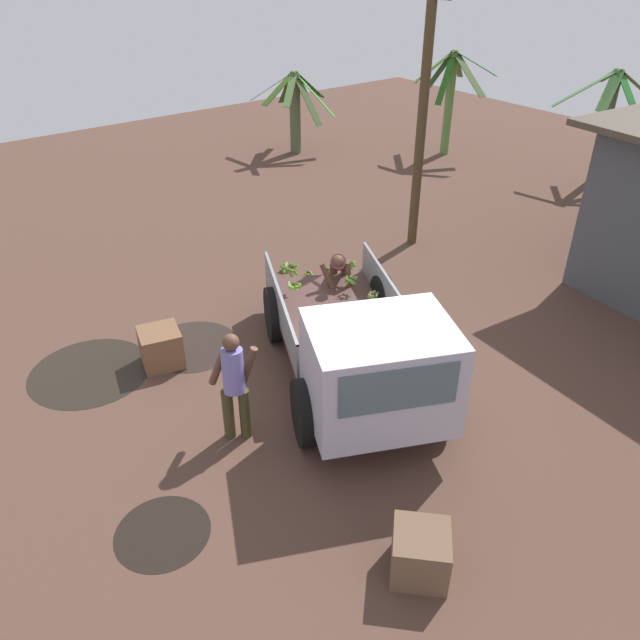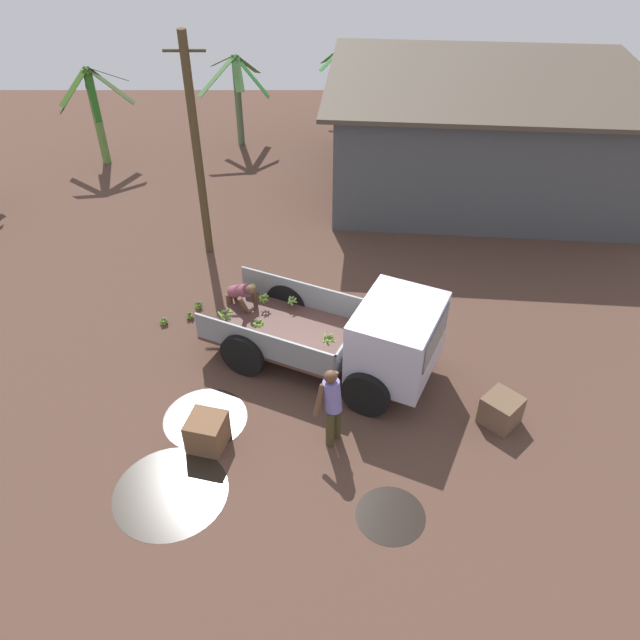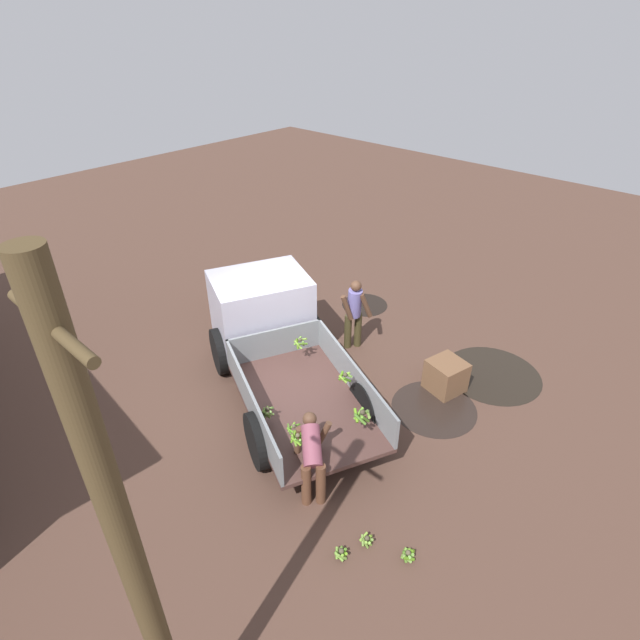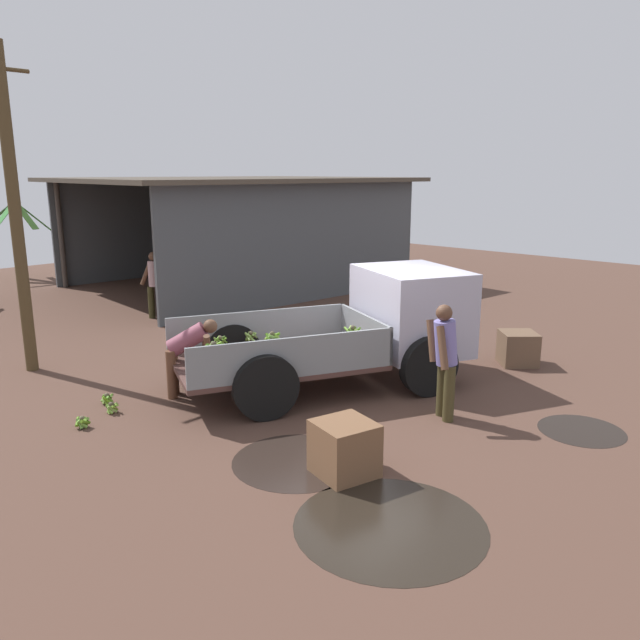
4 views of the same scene
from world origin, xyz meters
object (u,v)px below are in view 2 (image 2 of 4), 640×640
person_worker_loading (240,297)px  person_bystander_near_shed (349,186)px  utility_pole (197,151)px  banana_bunch_on_ground_1 (198,305)px  banana_bunch_on_ground_0 (164,321)px  banana_bunch_on_ground_2 (190,315)px  cargo_truck (370,338)px  wooden_crate_0 (207,432)px  wooden_crate_1 (501,410)px  person_foreground_visitor (332,404)px

person_worker_loading → person_bystander_near_shed: bearing=105.0°
utility_pole → banana_bunch_on_ground_1: bearing=-87.9°
utility_pole → person_bystander_near_shed: size_ratio=3.44×
person_bystander_near_shed → banana_bunch_on_ground_0: 6.90m
person_worker_loading → banana_bunch_on_ground_2: person_worker_loading is taller
utility_pole → person_worker_loading: (1.20, -3.18, -2.09)m
banana_bunch_on_ground_0 → banana_bunch_on_ground_1: bearing=41.1°
cargo_truck → wooden_crate_0: size_ratio=7.90×
utility_pole → person_worker_loading: 3.99m
cargo_truck → person_worker_loading: cargo_truck is taller
person_worker_loading → wooden_crate_0: (-0.27, -3.59, -0.43)m
banana_bunch_on_ground_1 → banana_bunch_on_ground_2: bearing=-108.9°
person_bystander_near_shed → person_worker_loading: bearing=-173.8°
banana_bunch_on_ground_0 → cargo_truck: bearing=-20.3°
banana_bunch_on_ground_1 → wooden_crate_1: wooden_crate_1 is taller
utility_pole → banana_bunch_on_ground_2: (-0.04, -3.00, -2.75)m
person_foreground_visitor → banana_bunch_on_ground_1: bearing=-19.6°
banana_bunch_on_ground_1 → banana_bunch_on_ground_2: size_ratio=0.99×
person_foreground_visitor → cargo_truck: bearing=-81.5°
utility_pole → person_worker_loading: utility_pole is taller
person_worker_loading → wooden_crate_0: person_worker_loading is taller
banana_bunch_on_ground_0 → wooden_crate_1: 7.66m
person_bystander_near_shed → banana_bunch_on_ground_1: 5.99m
banana_bunch_on_ground_0 → person_foreground_visitor: bearing=-42.2°
person_foreground_visitor → wooden_crate_0: (-2.28, -0.12, -0.62)m
person_foreground_visitor → person_bystander_near_shed: size_ratio=1.05×
person_bystander_near_shed → wooden_crate_0: bearing=-165.2°
person_worker_loading → banana_bunch_on_ground_1: bearing=-166.1°
banana_bunch_on_ground_1 → wooden_crate_1: size_ratio=0.33×
utility_pole → banana_bunch_on_ground_2: utility_pole is taller
wooden_crate_1 → cargo_truck: bearing=151.9°
person_bystander_near_shed → wooden_crate_1: bearing=-129.3°
banana_bunch_on_ground_1 → wooden_crate_0: bearing=-78.7°
wooden_crate_0 → person_bystander_near_shed: bearing=71.7°
utility_pole → person_foreground_visitor: bearing=-64.3°
wooden_crate_0 → wooden_crate_1: (5.51, 0.56, -0.02)m
banana_bunch_on_ground_0 → banana_bunch_on_ground_1: size_ratio=1.05×
person_bystander_near_shed → banana_bunch_on_ground_1: (-3.74, -4.61, -0.80)m
cargo_truck → utility_pole: 6.59m
wooden_crate_1 → banana_bunch_on_ground_1: bearing=150.3°
person_worker_loading → banana_bunch_on_ground_0: bearing=-137.4°
banana_bunch_on_ground_2 → wooden_crate_1: wooden_crate_1 is taller
wooden_crate_0 → banana_bunch_on_ground_0: bearing=113.2°
cargo_truck → wooden_crate_1: bearing=-3.3°
person_foreground_visitor → banana_bunch_on_ground_0: size_ratio=7.76×
person_foreground_visitor → banana_bunch_on_ground_1: (-3.11, 4.06, -0.85)m
cargo_truck → person_foreground_visitor: 1.92m
banana_bunch_on_ground_1 → person_foreground_visitor: bearing=-52.5°
person_foreground_visitor → banana_bunch_on_ground_1: 5.19m
person_bystander_near_shed → banana_bunch_on_ground_0: (-4.44, -5.22, -0.81)m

